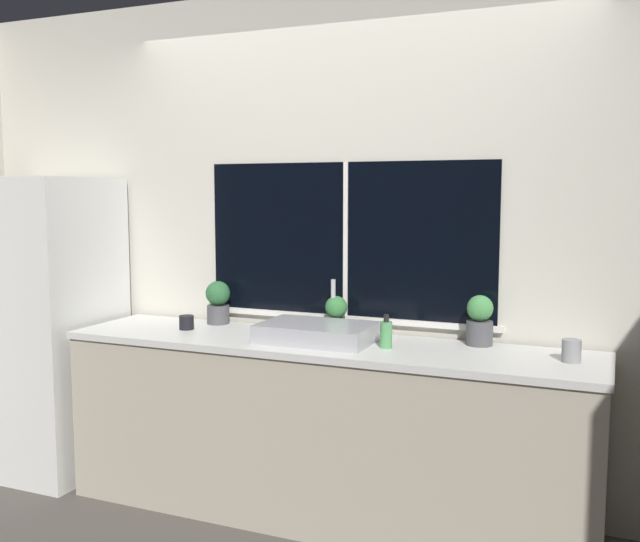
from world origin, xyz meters
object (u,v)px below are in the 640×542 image
sink (317,332)px  potted_plant_left (218,302)px  mug_grey (571,351)px  mug_black (187,322)px  soap_bottle (386,334)px  potted_plant_right (480,320)px  potted_plant_center (336,313)px  refrigerator (43,325)px

sink → potted_plant_left: bearing=162.2°
mug_grey → mug_black: size_ratio=1.26×
soap_bottle → mug_grey: 0.83m
potted_plant_right → potted_plant_center: bearing=180.0°
sink → mug_black: size_ratio=7.04×
potted_plant_right → mug_black: (-1.52, -0.21, -0.08)m
refrigerator → sink: size_ratio=3.11×
refrigerator → mug_black: (0.96, 0.04, 0.08)m
sink → mug_black: 0.77m
potted_plant_right → potted_plant_left: bearing=180.0°
refrigerator → soap_bottle: refrigerator is taller
sink → soap_bottle: size_ratio=3.42×
potted_plant_left → soap_bottle: 1.09m
refrigerator → potted_plant_right: bearing=5.8°
sink → mug_black: sink is taller
potted_plant_center → mug_black: (-0.78, -0.21, -0.07)m
potted_plant_left → potted_plant_right: potted_plant_right is taller
potted_plant_left → potted_plant_right: bearing=0.0°
refrigerator → mug_grey: (2.92, 0.06, 0.09)m
potted_plant_left → soap_bottle: (1.06, -0.24, -0.06)m
soap_bottle → mug_grey: soap_bottle is taller
potted_plant_left → sink: bearing=-17.8°
potted_plant_right → mug_grey: 0.48m
potted_plant_left → potted_plant_right: size_ratio=0.99×
sink → potted_plant_center: 0.23m
soap_bottle → mug_black: soap_bottle is taller
potted_plant_left → potted_plant_center: (0.71, 0.00, -0.02)m
sink → potted_plant_center: sink is taller
potted_plant_right → refrigerator: bearing=-174.2°
potted_plant_right → mug_grey: potted_plant_right is taller
refrigerator → potted_plant_center: (1.75, 0.25, 0.15)m
potted_plant_center → mug_grey: size_ratio=1.99×
potted_plant_center → potted_plant_right: (0.74, 0.00, 0.01)m
potted_plant_center → potted_plant_right: size_ratio=0.81×
soap_bottle → potted_plant_right: bearing=31.0°
refrigerator → mug_black: refrigerator is taller
mug_black → potted_plant_left: bearing=71.7°
potted_plant_right → soap_bottle: bearing=-149.0°
potted_plant_center → mug_grey: (1.17, -0.19, -0.06)m
potted_plant_center → soap_bottle: size_ratio=1.22×
potted_plant_right → soap_bottle: size_ratio=1.51×
sink → potted_plant_left: sink is taller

